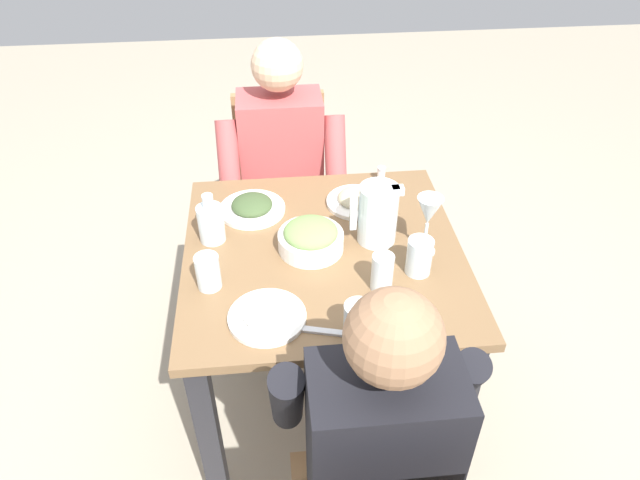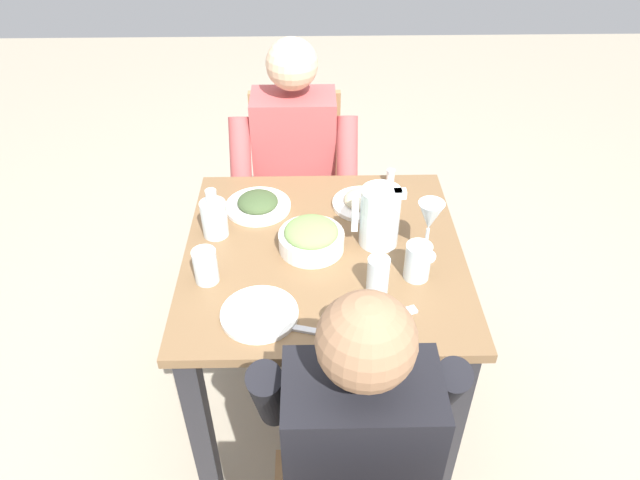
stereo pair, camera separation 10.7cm
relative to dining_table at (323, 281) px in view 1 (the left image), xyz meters
The scene contains 19 objects.
ground_plane 0.60m from the dining_table, ahead, with size 8.00×8.00×0.00m, color #9E937F.
dining_table is the anchor object (origin of this frame).
chair_near 0.79m from the dining_table, 82.77° to the right, with size 0.40×0.40×0.85m.
diner_near 0.58m from the dining_table, 80.23° to the right, with size 0.48×0.53×1.15m.
diner_far 0.57m from the dining_table, 95.92° to the left, with size 0.48×0.53×1.15m.
water_pitcher 0.28m from the dining_table, 167.54° to the right, with size 0.16×0.12×0.19m.
salad_bowl 0.18m from the dining_table, 15.55° to the right, with size 0.20×0.20×0.09m.
plate_yoghurt 0.36m from the dining_table, 56.86° to the left, with size 0.21×0.21×0.05m.
plate_beans 0.31m from the dining_table, 120.25° to the right, with size 0.20×0.20×0.05m.
plate_dolmas 0.34m from the dining_table, 46.73° to the right, with size 0.22×0.22×0.05m.
water_glass_near_right 0.35m from the dining_table, 154.44° to the left, with size 0.07×0.07×0.11m, color silver.
water_glass_by_pitcher 0.40m from the dining_table, 20.88° to the left, with size 0.07×0.07×0.11m, color silver.
water_glass_far_right 0.30m from the dining_table, 128.33° to the left, with size 0.06×0.06×0.11m, color silver.
water_glass_center 0.41m from the dining_table, 97.75° to the left, with size 0.07×0.07×0.11m, color silver.
wine_glass 0.41m from the dining_table, behind, with size 0.08×0.08×0.20m.
oil_carafe 0.39m from the dining_table, 14.41° to the right, with size 0.08×0.08×0.16m.
salt_shaker 0.47m from the dining_table, 123.62° to the right, with size 0.03×0.03×0.05m.
fork_near 0.36m from the dining_table, 119.28° to the left, with size 0.17×0.03×0.01m, color silver.
knife_near 0.37m from the dining_table, 86.55° to the left, with size 0.18×0.02×0.01m, color silver.
Camera 1 is at (0.15, 1.36, 1.85)m, focal length 32.62 mm.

